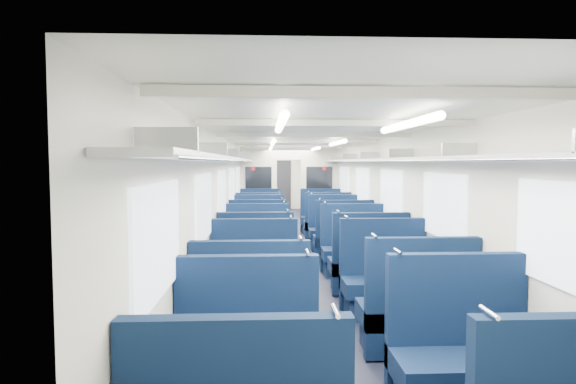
# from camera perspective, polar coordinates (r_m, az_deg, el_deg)

# --- Properties ---
(floor) EXTENTS (2.80, 18.00, 0.01)m
(floor) POSITION_cam_1_polar(r_m,az_deg,el_deg) (10.80, 0.93, -6.69)
(floor) COLOR black
(floor) RESTS_ON ground
(ceiling) EXTENTS (2.80, 18.00, 0.01)m
(ceiling) POSITION_cam_1_polar(r_m,az_deg,el_deg) (10.64, 0.94, 5.86)
(ceiling) COLOR white
(ceiling) RESTS_ON wall_left
(wall_left) EXTENTS (0.02, 18.00, 2.35)m
(wall_left) POSITION_cam_1_polar(r_m,az_deg,el_deg) (10.66, -6.60, -0.49)
(wall_left) COLOR beige
(wall_left) RESTS_ON floor
(dado_left) EXTENTS (0.03, 17.90, 0.70)m
(dado_left) POSITION_cam_1_polar(r_m,az_deg,el_deg) (10.75, -6.49, -4.88)
(dado_left) COLOR #101D35
(dado_left) RESTS_ON floor
(wall_right) EXTENTS (0.02, 18.00, 2.35)m
(wall_right) POSITION_cam_1_polar(r_m,az_deg,el_deg) (10.84, 8.34, -0.43)
(wall_right) COLOR beige
(wall_right) RESTS_ON floor
(dado_right) EXTENTS (0.03, 17.90, 0.70)m
(dado_right) POSITION_cam_1_polar(r_m,az_deg,el_deg) (10.92, 8.22, -4.76)
(dado_right) COLOR #101D35
(dado_right) RESTS_ON floor
(wall_far) EXTENTS (2.80, 0.02, 2.35)m
(wall_far) POSITION_cam_1_polar(r_m,az_deg,el_deg) (19.63, -0.77, 1.40)
(wall_far) COLOR beige
(wall_far) RESTS_ON floor
(luggage_rack_left) EXTENTS (0.36, 17.40, 0.18)m
(luggage_rack_left) POSITION_cam_1_polar(r_m,az_deg,el_deg) (10.62, -5.62, 3.82)
(luggage_rack_left) COLOR #B2B5BA
(luggage_rack_left) RESTS_ON wall_left
(luggage_rack_right) EXTENTS (0.36, 17.40, 0.18)m
(luggage_rack_right) POSITION_cam_1_polar(r_m,az_deg,el_deg) (10.77, 7.40, 3.80)
(luggage_rack_right) COLOR #B2B5BA
(luggage_rack_right) RESTS_ON wall_right
(windows) EXTENTS (2.78, 15.60, 0.75)m
(windows) POSITION_cam_1_polar(r_m,az_deg,el_deg) (10.18, 1.10, 0.73)
(windows) COLOR white
(windows) RESTS_ON wall_left
(ceiling_fittings) EXTENTS (2.70, 16.06, 0.11)m
(ceiling_fittings) POSITION_cam_1_polar(r_m,az_deg,el_deg) (10.37, 1.03, 5.58)
(ceiling_fittings) COLOR silver
(ceiling_fittings) RESTS_ON ceiling
(end_door) EXTENTS (0.75, 0.06, 2.00)m
(end_door) POSITION_cam_1_polar(r_m,az_deg,el_deg) (19.58, -0.76, 0.88)
(end_door) COLOR black
(end_door) RESTS_ON floor
(bulkhead) EXTENTS (2.80, 0.10, 2.35)m
(bulkhead) POSITION_cam_1_polar(r_m,az_deg,el_deg) (13.70, 0.10, 0.68)
(bulkhead) COLOR silver
(bulkhead) RESTS_ON floor
(seat_2) EXTENTS (1.11, 0.62, 1.24)m
(seat_2) POSITION_cam_1_polar(r_m,az_deg,el_deg) (3.83, -4.97, -20.26)
(seat_2) COLOR #0D2040
(seat_2) RESTS_ON floor
(seat_3) EXTENTS (1.11, 0.62, 1.24)m
(seat_3) POSITION_cam_1_polar(r_m,az_deg,el_deg) (4.12, 20.19, -18.70)
(seat_3) COLOR #0D2040
(seat_3) RESTS_ON floor
(seat_4) EXTENTS (1.11, 0.62, 1.24)m
(seat_4) POSITION_cam_1_polar(r_m,az_deg,el_deg) (4.76, -4.49, -15.37)
(seat_4) COLOR #0D2040
(seat_4) RESTS_ON floor
(seat_5) EXTENTS (1.11, 0.62, 1.24)m
(seat_5) POSITION_cam_1_polar(r_m,az_deg,el_deg) (5.10, 15.16, -14.20)
(seat_5) COLOR #0D2040
(seat_5) RESTS_ON floor
(seat_6) EXTENTS (1.11, 0.62, 1.24)m
(seat_6) POSITION_cam_1_polar(r_m,az_deg,el_deg) (6.10, -4.09, -11.12)
(seat_6) COLOR #0D2040
(seat_6) RESTS_ON floor
(seat_7) EXTENTS (1.11, 0.62, 1.24)m
(seat_7) POSITION_cam_1_polar(r_m,az_deg,el_deg) (6.25, 11.57, -10.81)
(seat_7) COLOR #0D2040
(seat_7) RESTS_ON floor
(seat_8) EXTENTS (1.11, 0.62, 1.24)m
(seat_8) POSITION_cam_1_polar(r_m,az_deg,el_deg) (7.18, -3.89, -8.87)
(seat_8) COLOR #0D2040
(seat_8) RESTS_ON floor
(seat_9) EXTENTS (1.11, 0.62, 1.24)m
(seat_9) POSITION_cam_1_polar(r_m,az_deg,el_deg) (7.19, 9.59, -8.88)
(seat_9) COLOR #0D2040
(seat_9) RESTS_ON floor
(seat_10) EXTENTS (1.11, 0.62, 1.24)m
(seat_10) POSITION_cam_1_polar(r_m,az_deg,el_deg) (8.27, -3.74, -7.19)
(seat_10) COLOR #0D2040
(seat_10) RESTS_ON floor
(seat_11) EXTENTS (1.11, 0.62, 1.24)m
(seat_11) POSITION_cam_1_polar(r_m,az_deg,el_deg) (8.30, 7.87, -7.18)
(seat_11) COLOR #0D2040
(seat_11) RESTS_ON floor
(seat_12) EXTENTS (1.11, 0.62, 1.24)m
(seat_12) POSITION_cam_1_polar(r_m,az_deg,el_deg) (9.44, -3.62, -5.85)
(seat_12) COLOR #0D2040
(seat_12) RESTS_ON floor
(seat_13) EXTENTS (1.11, 0.62, 1.24)m
(seat_13) POSITION_cam_1_polar(r_m,az_deg,el_deg) (9.37, 6.62, -5.93)
(seat_13) COLOR #0D2040
(seat_13) RESTS_ON floor
(seat_14) EXTENTS (1.11, 0.62, 1.24)m
(seat_14) POSITION_cam_1_polar(r_m,az_deg,el_deg) (10.47, -3.54, -4.91)
(seat_14) COLOR #0D2040
(seat_14) RESTS_ON floor
(seat_15) EXTENTS (1.11, 0.62, 1.24)m
(seat_15) POSITION_cam_1_polar(r_m,az_deg,el_deg) (10.58, 5.52, -4.83)
(seat_15) COLOR #0D2040
(seat_15) RESTS_ON floor
(seat_16) EXTENTS (1.11, 0.62, 1.24)m
(seat_16) POSITION_cam_1_polar(r_m,az_deg,el_deg) (11.53, -3.47, -4.12)
(seat_16) COLOR #0D2040
(seat_16) RESTS_ON floor
(seat_17) EXTENTS (1.11, 0.62, 1.24)m
(seat_17) POSITION_cam_1_polar(r_m,az_deg,el_deg) (11.69, 4.72, -4.02)
(seat_17) COLOR #0D2040
(seat_17) RESTS_ON floor
(seat_18) EXTENTS (1.11, 0.62, 1.24)m
(seat_18) POSITION_cam_1_polar(r_m,az_deg,el_deg) (12.90, -3.39, -3.30)
(seat_18) COLOR #0D2040
(seat_18) RESTS_ON floor
(seat_19) EXTENTS (1.11, 0.62, 1.24)m
(seat_19) POSITION_cam_1_polar(r_m,az_deg,el_deg) (12.87, 4.02, -3.32)
(seat_19) COLOR #0D2040
(seat_19) RESTS_ON floor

